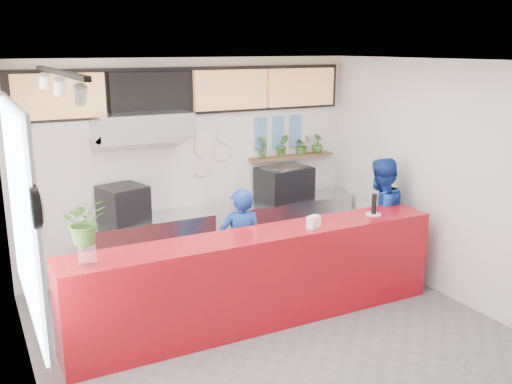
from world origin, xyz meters
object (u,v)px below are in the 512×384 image
object	(u,v)px
staff_center	(241,246)
pepper_mill	(374,204)
staff_right	(379,219)
panini_oven	(123,204)
service_counter	(260,278)
espresso_machine	(284,183)

from	to	relation	value
staff_center	pepper_mill	world-z (taller)	staff_center
staff_center	staff_right	distance (m)	2.05
panini_oven	staff_right	bearing A→B (deg)	-39.49
service_counter	espresso_machine	distance (m)	2.33
panini_oven	service_counter	bearing A→B (deg)	-75.38
service_counter	panini_oven	xyz separation A→B (m)	(-1.09, 1.80, 0.59)
staff_center	pepper_mill	xyz separation A→B (m)	(1.55, -0.62, 0.50)
pepper_mill	espresso_machine	bearing A→B (deg)	97.57
service_counter	panini_oven	size ratio (longest dim) A/B	8.48
staff_right	pepper_mill	size ratio (longest dim) A/B	6.67
staff_right	staff_center	bearing A→B (deg)	-13.97
espresso_machine	staff_center	distance (m)	1.81
panini_oven	espresso_machine	world-z (taller)	espresso_machine
service_counter	pepper_mill	bearing A→B (deg)	-0.40
pepper_mill	staff_right	bearing A→B (deg)	43.65
service_counter	pepper_mill	size ratio (longest dim) A/B	17.70
service_counter	pepper_mill	distance (m)	1.74
service_counter	panini_oven	world-z (taller)	panini_oven
panini_oven	espresso_machine	size ratio (longest dim) A/B	0.70
panini_oven	pepper_mill	distance (m)	3.24
espresso_machine	staff_right	size ratio (longest dim) A/B	0.45
service_counter	staff_right	xyz separation A→B (m)	(2.09, 0.46, 0.30)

